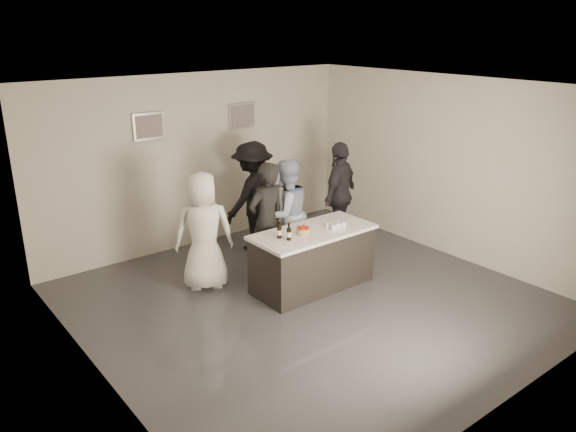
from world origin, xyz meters
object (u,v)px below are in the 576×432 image
at_px(cake, 303,231).
at_px(person_guest_back, 253,196).
at_px(bar_counter, 313,259).
at_px(person_guest_left, 204,231).
at_px(beer_bottle_b, 289,231).
at_px(person_main_black, 267,221).
at_px(person_guest_right, 340,194).
at_px(beer_bottle_a, 279,229).
at_px(person_main_blue, 286,214).

xyz_separation_m(cake, person_guest_back, (0.41, 1.85, 0.01)).
bearing_deg(bar_counter, cake, -175.47).
bearing_deg(person_guest_left, beer_bottle_b, 152.10).
bearing_deg(bar_counter, person_guest_left, 141.62).
height_order(beer_bottle_b, person_main_black, person_main_black).
bearing_deg(person_guest_back, person_guest_right, 133.15).
relative_size(cake, beer_bottle_a, 0.77).
relative_size(person_guest_left, person_guest_right, 0.96).
relative_size(bar_counter, beer_bottle_a, 7.15).
bearing_deg(cake, beer_bottle_b, -168.50).
xyz_separation_m(bar_counter, person_main_blue, (0.16, 0.85, 0.44)).
height_order(cake, beer_bottle_a, beer_bottle_a).
bearing_deg(beer_bottle_b, person_guest_right, 29.00).
height_order(bar_counter, person_guest_back, person_guest_back).
bearing_deg(person_guest_right, person_main_black, -12.78).
bearing_deg(person_guest_right, person_guest_left, -21.93).
bearing_deg(cake, person_main_black, 98.70).
bearing_deg(beer_bottle_a, person_guest_right, 25.24).
height_order(beer_bottle_a, person_main_blue, person_main_blue).
height_order(person_main_blue, person_guest_left, person_main_blue).
relative_size(bar_counter, person_guest_back, 0.98).
xyz_separation_m(cake, person_guest_left, (-1.05, 1.01, -0.05)).
xyz_separation_m(person_guest_right, person_guest_back, (-1.31, 0.78, 0.02)).
distance_m(person_main_blue, person_guest_left, 1.42).
bearing_deg(person_guest_left, bar_counter, 169.17).
distance_m(person_main_blue, person_guest_back, 0.98).
bearing_deg(person_main_blue, cake, 67.25).
height_order(bar_counter, beer_bottle_b, beer_bottle_b).
bearing_deg(beer_bottle_a, bar_counter, -6.23).
distance_m(beer_bottle_a, beer_bottle_b, 0.15).
height_order(cake, person_guest_back, person_guest_back).
height_order(person_guest_left, person_guest_back, person_guest_back).
distance_m(beer_bottle_a, person_guest_back, 1.94).
relative_size(bar_counter, person_guest_left, 1.05).
xyz_separation_m(person_main_black, person_guest_right, (1.84, 0.34, 0.01)).
distance_m(person_main_black, person_guest_left, 0.98).
bearing_deg(person_guest_back, cake, 61.36).
bearing_deg(person_guest_left, cake, 163.66).
bearing_deg(person_main_black, cake, 94.90).
distance_m(beer_bottle_a, person_guest_right, 2.32).
height_order(cake, person_guest_left, person_guest_left).
distance_m(person_guest_right, person_guest_back, 1.53).
relative_size(cake, person_guest_left, 0.11).
relative_size(person_main_black, person_main_blue, 1.03).
height_order(person_main_black, person_main_blue, person_main_black).
distance_m(beer_bottle_a, person_guest_left, 1.16).
height_order(beer_bottle_a, person_guest_left, person_guest_left).
relative_size(cake, person_main_blue, 0.11).
xyz_separation_m(bar_counter, beer_bottle_b, (-0.52, -0.08, 0.58)).
distance_m(bar_counter, person_guest_left, 1.66).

